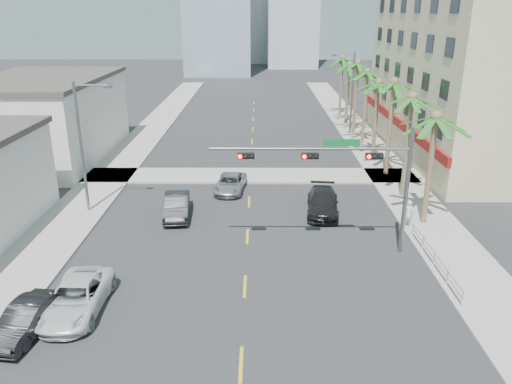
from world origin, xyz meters
TOP-DOWN VIEW (x-y plane):
  - ground at (0.00, 0.00)m, footprint 260.00×260.00m
  - sidewalk_right at (12.00, 20.00)m, footprint 4.00×120.00m
  - sidewalk_left at (-12.00, 20.00)m, footprint 4.00×120.00m
  - sidewalk_cross at (0.00, 22.00)m, footprint 80.00×4.00m
  - building_right at (21.99, 30.00)m, footprint 15.25×28.00m
  - building_left_far at (-19.50, 28.00)m, footprint 11.00×18.00m
  - traffic_signal_mast at (5.78, 7.95)m, footprint 11.12×0.54m
  - palm_tree_0 at (11.60, 12.00)m, footprint 4.80×4.80m
  - palm_tree_1 at (11.60, 17.20)m, footprint 4.80×4.80m
  - palm_tree_2 at (11.60, 22.40)m, footprint 4.80×4.80m
  - palm_tree_3 at (11.60, 27.60)m, footprint 4.80×4.80m
  - palm_tree_4 at (11.60, 32.80)m, footprint 4.80×4.80m
  - palm_tree_5 at (11.60, 38.00)m, footprint 4.80×4.80m
  - palm_tree_6 at (11.60, 43.20)m, footprint 4.80×4.80m
  - palm_tree_7 at (11.60, 48.40)m, footprint 4.80×4.80m
  - streetlight_left at (-11.00, 14.00)m, footprint 2.55×0.25m
  - streetlight_right at (11.00, 38.00)m, footprint 2.55×0.25m
  - guardrail at (10.30, 6.00)m, footprint 0.08×8.08m
  - car_parked_mid at (-9.40, 0.01)m, footprint 1.99×4.36m
  - car_parked_far at (-7.80, 1.70)m, footprint 2.51×5.34m
  - car_lane_left at (-4.89, 13.25)m, footprint 2.08×4.80m
  - car_lane_center at (-1.50, 18.35)m, footprint 2.63×4.82m
  - car_lane_right at (5.15, 13.96)m, footprint 2.66×5.42m
  - pedestrian at (10.30, 11.24)m, footprint 0.69×0.48m

SIDE VIEW (x-z plane):
  - ground at x=0.00m, z-range 0.00..0.00m
  - sidewalk_right at x=12.00m, z-range 0.00..0.15m
  - sidewalk_left at x=-12.00m, z-range 0.00..0.15m
  - sidewalk_cross at x=0.00m, z-range 0.00..0.15m
  - car_lane_center at x=-1.50m, z-range 0.00..1.28m
  - guardrail at x=10.30m, z-range 0.17..1.17m
  - car_parked_mid at x=-9.40m, z-range 0.00..1.38m
  - car_parked_far at x=-7.80m, z-range 0.00..1.48m
  - car_lane_right at x=5.15m, z-range 0.00..1.52m
  - car_lane_left at x=-4.89m, z-range 0.00..1.54m
  - pedestrian at x=10.30m, z-range 0.15..1.96m
  - building_left_far at x=-19.50m, z-range 0.00..7.20m
  - streetlight_left at x=-11.00m, z-range 0.56..9.56m
  - streetlight_right at x=11.00m, z-range 0.56..9.56m
  - traffic_signal_mast at x=5.78m, z-range 1.46..8.66m
  - palm_tree_0 at x=11.60m, z-range 3.18..10.98m
  - palm_tree_3 at x=11.60m, z-range 3.18..10.98m
  - palm_tree_6 at x=11.60m, z-range 3.18..10.98m
  - palm_tree_1 at x=11.60m, z-range 3.35..11.51m
  - palm_tree_4 at x=11.60m, z-range 3.35..11.51m
  - palm_tree_7 at x=11.60m, z-range 3.35..11.51m
  - building_right at x=21.99m, z-range 0.00..15.00m
  - palm_tree_2 at x=11.60m, z-range 3.52..12.04m
  - palm_tree_5 at x=11.60m, z-range 3.52..12.04m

